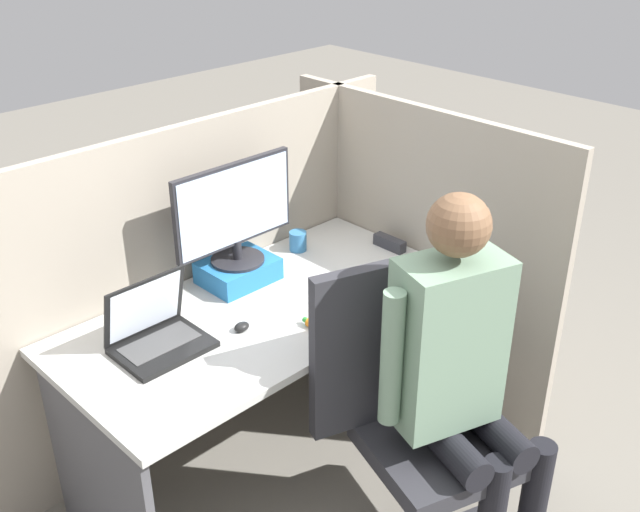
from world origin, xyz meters
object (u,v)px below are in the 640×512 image
Objects in this scene: monitor at (234,211)px; person at (461,366)px; office_chair at (409,413)px; carrot_toy at (318,327)px; stapler at (390,243)px; laptop at (157,335)px; paper_box at (238,271)px; coffee_mug at (298,241)px.

person is at bearing -84.36° from monitor.
person is (0.10, -1.00, -0.25)m from monitor.
person reaches higher than office_chair.
stapler is at bearing 20.21° from carrot_toy.
laptop reaches higher than carrot_toy.
office_chair is (0.05, -0.85, -0.24)m from paper_box.
office_chair is at bearing -109.14° from coffee_mug.
monitor is at bearing -175.19° from coffee_mug.
stapler is 0.11× the size of person.
person reaches higher than carrot_toy.
stapler is at bearing -3.24° from laptop.
coffee_mug is at bearing 4.81° from monitor.
paper_box reaches higher than carrot_toy.
monitor reaches higher than stapler.
monitor is 1.04m from person.
stapler is 1.23× the size of carrot_toy.
paper_box is 0.48m from carrot_toy.
monitor reaches higher than carrot_toy.
laptop reaches higher than coffee_mug.
person is 1.06m from coffee_mug.
coffee_mug is (-0.29, 0.26, 0.02)m from stapler.
stapler is at bearing 54.62° from person.
office_chair is at bearing 108.94° from person.
person is (0.13, -0.52, 0.03)m from carrot_toy.
monitor reaches higher than paper_box.
laptop is 3.64× the size of coffee_mug.
carrot_toy is at bearing -93.70° from paper_box.
paper_box is at bearing -174.75° from coffee_mug.
monitor reaches higher than laptop.
monitor is 3.55× the size of stapler.
paper_box is at bearing 18.98° from laptop.
coffee_mug is (0.30, 0.88, 0.24)m from office_chair.
monitor is 0.39× the size of person.
stapler is at bearing -19.81° from paper_box.
laptop is at bearing 145.62° from carrot_toy.
coffee_mug is at bearing 76.22° from person.
paper_box is 0.26m from monitor.
person reaches higher than paper_box.
person is (0.05, -0.15, 0.25)m from office_chair.
stapler is at bearing -42.14° from coffee_mug.
carrot_toy is at bearing 104.06° from person.
laptop is at bearing -166.59° from coffee_mug.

